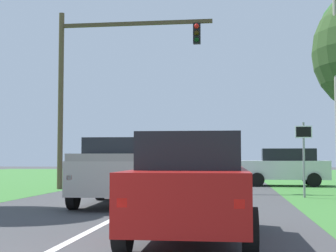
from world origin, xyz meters
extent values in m
plane|color=#424244|center=(0.00, 9.71, 0.00)|extent=(120.00, 120.00, 0.00)
cube|color=#9E1411|center=(2.06, 4.23, 0.79)|extent=(1.90, 4.63, 0.87)
cube|color=black|center=(2.06, 4.46, 1.53)|extent=(1.66, 2.88, 0.60)
cube|color=red|center=(1.33, 1.95, 0.84)|extent=(0.14, 0.06, 0.12)
cube|color=red|center=(2.84, 1.96, 0.84)|extent=(0.14, 0.06, 0.12)
cylinder|color=black|center=(1.12, 5.65, 0.36)|extent=(0.23, 0.72, 0.72)
cylinder|color=black|center=(2.97, 5.67, 0.36)|extent=(0.23, 0.72, 0.72)
cylinder|color=black|center=(1.15, 2.79, 0.36)|extent=(0.23, 0.72, 0.72)
cylinder|color=black|center=(3.00, 2.81, 0.36)|extent=(0.23, 0.72, 0.72)
cube|color=#B7B2A8|center=(-0.70, 10.59, 0.86)|extent=(2.11, 5.29, 0.93)
cube|color=black|center=(-0.69, 10.33, 1.66)|extent=(1.77, 2.04, 0.67)
cube|color=#9C978F|center=(-0.65, 8.97, 1.43)|extent=(1.90, 2.05, 0.20)
cube|color=red|center=(-1.41, 7.98, 0.91)|extent=(0.14, 0.06, 0.12)
cube|color=red|center=(0.18, 8.04, 0.91)|extent=(0.14, 0.06, 0.12)
cylinder|color=black|center=(-1.72, 12.18, 0.40)|extent=(0.26, 0.81, 0.80)
cylinder|color=black|center=(0.21, 12.25, 0.40)|extent=(0.26, 0.81, 0.80)
cylinder|color=black|center=(-1.62, 8.94, 0.40)|extent=(0.26, 0.81, 0.80)
cylinder|color=black|center=(0.32, 9.01, 0.40)|extent=(0.26, 0.81, 0.80)
cylinder|color=brown|center=(-4.99, 17.36, 4.02)|extent=(0.24, 0.24, 8.03)
cube|color=#4C3D2B|center=(-1.55, 17.36, 7.43)|extent=(6.89, 0.16, 0.16)
cube|color=black|center=(1.21, 17.36, 6.88)|extent=(0.32, 0.28, 0.90)
sphere|color=red|center=(1.21, 17.21, 7.18)|extent=(0.22, 0.22, 0.22)
sphere|color=black|center=(1.21, 17.21, 6.88)|extent=(0.22, 0.22, 0.22)
sphere|color=black|center=(1.21, 17.21, 6.58)|extent=(0.22, 0.22, 0.22)
cylinder|color=gray|center=(5.26, 13.85, 1.34)|extent=(0.08, 0.08, 2.68)
cube|color=white|center=(5.26, 13.82, 2.33)|extent=(0.60, 0.03, 0.44)
cube|color=black|center=(5.26, 13.81, 2.33)|extent=(0.52, 0.01, 0.36)
cube|color=silver|center=(5.28, 21.37, 0.80)|extent=(4.36, 1.98, 0.92)
cube|color=black|center=(5.50, 21.37, 1.56)|extent=(2.63, 1.72, 0.60)
cube|color=red|center=(3.17, 22.19, 0.85)|extent=(0.06, 0.14, 0.12)
cube|color=red|center=(3.14, 20.64, 0.85)|extent=(0.06, 0.14, 0.12)
cylinder|color=black|center=(6.64, 22.29, 0.34)|extent=(0.68, 0.24, 0.68)
cylinder|color=black|center=(6.60, 20.40, 0.34)|extent=(0.68, 0.24, 0.68)
cylinder|color=black|center=(3.96, 22.35, 0.34)|extent=(0.68, 0.24, 0.68)
cylinder|color=black|center=(3.92, 20.45, 0.34)|extent=(0.68, 0.24, 0.68)
camera|label=1|loc=(2.77, -4.57, 1.43)|focal=53.90mm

